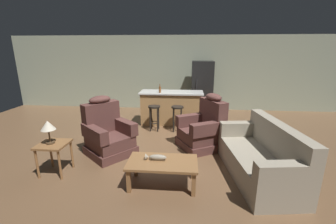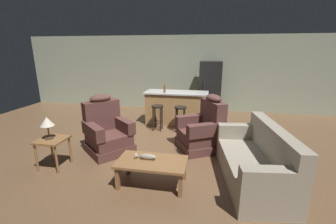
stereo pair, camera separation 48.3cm
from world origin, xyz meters
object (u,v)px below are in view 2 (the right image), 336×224
at_px(recliner_near_lamp, 107,132).
at_px(refrigerator, 210,88).
at_px(end_table, 52,144).
at_px(bar_stool_right, 180,114).
at_px(fish_figurine, 146,157).
at_px(kitchen_island, 176,108).
at_px(recliner_near_island, 203,130).
at_px(bottle_tall_green, 165,89).
at_px(couch, 256,162).
at_px(coffee_table, 152,164).
at_px(bar_stool_left, 158,113).
at_px(table_lamp, 47,123).

height_order(recliner_near_lamp, refrigerator, refrigerator).
distance_m(end_table, bar_stool_right, 3.08).
height_order(fish_figurine, kitchen_island, kitchen_island).
relative_size(recliner_near_island, bar_stool_right, 1.76).
bearing_deg(bottle_tall_green, couch, -51.61).
distance_m(recliner_near_island, bar_stool_right, 1.15).
relative_size(couch, kitchen_island, 1.11).
bearing_deg(bottle_tall_green, coffee_table, -82.32).
bearing_deg(recliner_near_lamp, kitchen_island, 101.78).
bearing_deg(bar_stool_left, recliner_near_island, -37.89).
height_order(coffee_table, table_lamp, table_lamp).
height_order(couch, table_lamp, table_lamp).
bearing_deg(recliner_near_island, fish_figurine, 32.32).
bearing_deg(refrigerator, bottle_tall_green, -132.55).
height_order(coffee_table, bottle_tall_green, bottle_tall_green).
relative_size(kitchen_island, refrigerator, 1.02).
bearing_deg(kitchen_island, end_table, -121.81).
distance_m(kitchen_island, refrigerator, 1.57).
relative_size(couch, recliner_near_lamp, 1.66).
bearing_deg(refrigerator, fish_figurine, -102.48).
bearing_deg(fish_figurine, coffee_table, -19.34).
bearing_deg(fish_figurine, bar_stool_right, 84.78).
relative_size(coffee_table, bar_stool_right, 1.62).
xyz_separation_m(recliner_near_island, end_table, (-2.66, -1.35, 0.04)).
bearing_deg(table_lamp, recliner_near_island, 26.70).
distance_m(couch, kitchen_island, 3.24).
bearing_deg(end_table, bar_stool_left, 58.58).
xyz_separation_m(fish_figurine, kitchen_island, (0.02, 3.11, 0.02)).
xyz_separation_m(fish_figurine, refrigerator, (0.95, 4.31, 0.42)).
bearing_deg(couch, bar_stool_right, -61.61).
height_order(coffee_table, bar_stool_left, bar_stool_left).
bearing_deg(end_table, recliner_near_island, 26.89).
distance_m(kitchen_island, bar_stool_right, 0.66).
bearing_deg(bottle_tall_green, end_table, -118.49).
xyz_separation_m(recliner_near_lamp, end_table, (-0.65, -0.85, 0.04)).
relative_size(coffee_table, table_lamp, 2.68).
xyz_separation_m(recliner_near_island, bottle_tall_green, (-1.15, 1.44, 0.62)).
relative_size(fish_figurine, bottle_tall_green, 1.42).
distance_m(coffee_table, recliner_near_island, 1.72).
relative_size(recliner_near_lamp, recliner_near_island, 1.00).
bearing_deg(recliner_near_island, end_table, -1.43).
bearing_deg(bar_stool_left, end_table, -121.42).
relative_size(fish_figurine, couch, 0.17).
bearing_deg(fish_figurine, recliner_near_lamp, 138.43).
relative_size(table_lamp, bottle_tall_green, 1.72).
xyz_separation_m(coffee_table, bottle_tall_green, (-0.40, 2.99, 0.68)).
bearing_deg(couch, kitchen_island, -65.21).
height_order(recliner_near_island, bottle_tall_green, recliner_near_island).
distance_m(fish_figurine, recliner_near_island, 1.74).
xyz_separation_m(end_table, bottle_tall_green, (1.51, 2.79, 0.58)).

